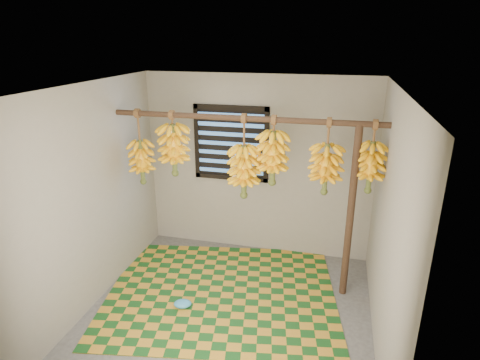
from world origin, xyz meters
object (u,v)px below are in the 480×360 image
(banana_bunch_b, at_px, (174,150))
(banana_bunch_c, at_px, (244,171))
(support_post, at_px, (350,215))
(banana_bunch_e, at_px, (326,169))
(banana_bunch_d, at_px, (273,158))
(banana_bunch_f, at_px, (370,167))
(plastic_bag, at_px, (183,304))
(banana_bunch_a, at_px, (142,162))
(woven_mat, at_px, (222,292))

(banana_bunch_b, height_order, banana_bunch_c, same)
(support_post, distance_m, banana_bunch_e, 0.58)
(banana_bunch_d, distance_m, banana_bunch_f, 1.02)
(plastic_bag, distance_m, banana_bunch_b, 1.73)
(banana_bunch_c, relative_size, banana_bunch_d, 1.24)
(banana_bunch_d, bearing_deg, banana_bunch_b, 180.00)
(banana_bunch_a, xyz_separation_m, banana_bunch_b, (0.42, 0.00, 0.17))
(banana_bunch_a, bearing_deg, banana_bunch_d, 0.00)
(plastic_bag, bearing_deg, banana_bunch_b, 113.28)
(plastic_bag, bearing_deg, banana_bunch_d, 40.01)
(support_post, relative_size, banana_bunch_b, 2.65)
(banana_bunch_b, bearing_deg, plastic_bag, -66.72)
(banana_bunch_e, bearing_deg, woven_mat, -162.28)
(woven_mat, relative_size, banana_bunch_f, 3.38)
(banana_bunch_f, bearing_deg, plastic_bag, -159.18)
(banana_bunch_a, bearing_deg, banana_bunch_e, 0.00)
(plastic_bag, xyz_separation_m, banana_bunch_e, (1.42, 0.71, 1.45))
(support_post, bearing_deg, banana_bunch_b, 180.00)
(banana_bunch_a, xyz_separation_m, banana_bunch_e, (2.14, 0.00, 0.08))
(banana_bunch_c, distance_m, banana_bunch_d, 0.37)
(banana_bunch_d, bearing_deg, woven_mat, -145.77)
(support_post, bearing_deg, plastic_bag, -157.53)
(woven_mat, xyz_separation_m, banana_bunch_d, (0.51, 0.34, 1.57))
(plastic_bag, relative_size, banana_bunch_d, 0.26)
(support_post, bearing_deg, banana_bunch_c, 180.00)
(banana_bunch_c, height_order, banana_bunch_d, same)
(banana_bunch_e, xyz_separation_m, banana_bunch_f, (0.45, 0.00, 0.06))
(support_post, xyz_separation_m, banana_bunch_c, (-1.19, 0.00, 0.40))
(support_post, xyz_separation_m, banana_bunch_d, (-0.87, 0.00, 0.58))
(support_post, distance_m, plastic_bag, 2.08)
(woven_mat, bearing_deg, banana_bunch_c, 61.96)
(banana_bunch_a, bearing_deg, banana_bunch_f, 0.00)
(plastic_bag, relative_size, banana_bunch_b, 0.26)
(plastic_bag, distance_m, banana_bunch_e, 2.15)
(banana_bunch_e, bearing_deg, banana_bunch_f, 0.00)
(plastic_bag, xyz_separation_m, banana_bunch_d, (0.84, 0.71, 1.53))
(banana_bunch_a, bearing_deg, woven_mat, -17.86)
(banana_bunch_c, bearing_deg, banana_bunch_a, -180.00)
(woven_mat, distance_m, banana_bunch_f, 2.20)
(woven_mat, xyz_separation_m, banana_bunch_a, (-1.07, 0.34, 1.42))
(woven_mat, bearing_deg, banana_bunch_f, 12.70)
(woven_mat, relative_size, banana_bunch_e, 3.15)
(banana_bunch_a, xyz_separation_m, banana_bunch_f, (2.59, 0.00, 0.13))
(woven_mat, height_order, banana_bunch_c, banana_bunch_c)
(banana_bunch_a, distance_m, banana_bunch_d, 1.58)
(plastic_bag, distance_m, banana_bunch_a, 1.71)
(woven_mat, xyz_separation_m, banana_bunch_b, (-0.64, 0.34, 1.59))
(woven_mat, xyz_separation_m, plastic_bag, (-0.34, -0.37, 0.05))
(support_post, relative_size, banana_bunch_f, 2.59)
(support_post, bearing_deg, woven_mat, -165.96)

